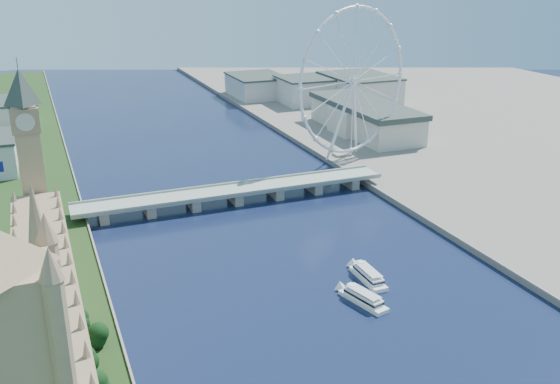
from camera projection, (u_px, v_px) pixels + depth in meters
parliament_range at (47, 299)px, 271.12m from camera, size 24.00×200.00×70.00m
big_ben at (27, 134)px, 349.05m from camera, size 20.02×20.02×110.00m
westminster_bridge at (235, 193)px, 433.54m from camera, size 220.00×22.00×9.50m
london_eye at (353, 82)px, 503.06m from camera, size 113.60×39.12×124.30m
county_hall at (364, 135)px, 610.68m from camera, size 54.00×144.00×35.00m
city_skyline at (195, 103)px, 670.76m from camera, size 505.00×280.00×32.00m
tour_boat_near at (363, 303)px, 304.44m from camera, size 15.76×31.83×6.83m
tour_boat_far at (368, 280)px, 326.49m from camera, size 8.53×31.81×7.03m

